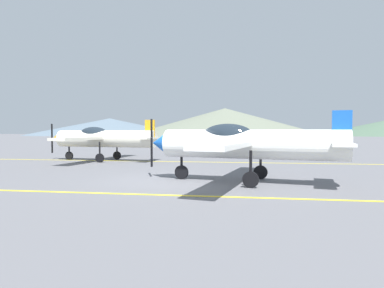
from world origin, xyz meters
The scene contains 8 objects.
ground_plane centered at (0.00, 0.00, 0.00)m, with size 400.00×400.00×0.00m, color slate.
apron_line_near centered at (0.00, -3.24, 0.01)m, with size 80.00×0.16×0.01m, color yellow.
apron_line_far centered at (0.00, 7.64, 0.01)m, with size 80.00×0.16×0.01m, color yellow.
airplane_near centered at (3.03, -0.36, 1.49)m, with size 7.76×8.85×2.65m.
airplane_mid centered at (-6.11, 7.61, 1.49)m, with size 7.74×8.88×2.65m.
car_sedan centered at (6.85, 13.07, 0.84)m, with size 4.38×2.19×1.62m.
hill_left centered at (-62.57, 145.15, 4.22)m, with size 80.33×80.33×8.43m, color slate.
hill_centerleft centered at (-3.63, 120.42, 5.59)m, with size 79.85×79.85×11.18m, color slate.
Camera 1 is at (2.96, -12.95, 1.94)m, focal length 30.91 mm.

